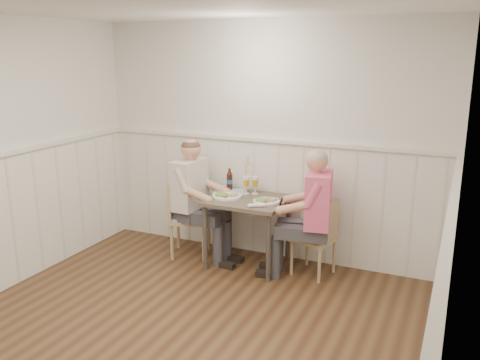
{
  "coord_description": "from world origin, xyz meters",
  "views": [
    {
      "loc": [
        2.0,
        -2.9,
        2.26
      ],
      "look_at": [
        -0.05,
        1.64,
        1.0
      ],
      "focal_mm": 38.0,
      "sensor_mm": 36.0,
      "label": 1
    }
  ],
  "objects_px": {
    "chair_right": "(318,236)",
    "beer_bottle": "(230,180)",
    "dining_table": "(248,208)",
    "diner_cream": "(193,208)",
    "grass_vase": "(245,175)",
    "man_in_pink": "(313,225)",
    "chair_left": "(185,214)"
  },
  "relations": [
    {
      "from": "beer_bottle",
      "to": "man_in_pink",
      "type": "bearing_deg",
      "value": -14.67
    },
    {
      "from": "dining_table",
      "to": "grass_vase",
      "type": "xyz_separation_m",
      "value": [
        -0.13,
        0.24,
        0.3
      ]
    },
    {
      "from": "chair_right",
      "to": "dining_table",
      "type": "bearing_deg",
      "value": -175.92
    },
    {
      "from": "chair_left",
      "to": "grass_vase",
      "type": "distance_m",
      "value": 0.82
    },
    {
      "from": "diner_cream",
      "to": "chair_left",
      "type": "bearing_deg",
      "value": 169.43
    },
    {
      "from": "chair_right",
      "to": "beer_bottle",
      "type": "distance_m",
      "value": 1.19
    },
    {
      "from": "chair_right",
      "to": "diner_cream",
      "type": "bearing_deg",
      "value": -175.89
    },
    {
      "from": "chair_left",
      "to": "diner_cream",
      "type": "height_order",
      "value": "diner_cream"
    },
    {
      "from": "chair_right",
      "to": "grass_vase",
      "type": "relative_size",
      "value": 1.84
    },
    {
      "from": "beer_bottle",
      "to": "dining_table",
      "type": "bearing_deg",
      "value": -36.82
    },
    {
      "from": "dining_table",
      "to": "chair_left",
      "type": "xyz_separation_m",
      "value": [
        -0.76,
        -0.02,
        -0.16
      ]
    },
    {
      "from": "diner_cream",
      "to": "grass_vase",
      "type": "xyz_separation_m",
      "value": [
        0.51,
        0.28,
        0.37
      ]
    },
    {
      "from": "diner_cream",
      "to": "grass_vase",
      "type": "bearing_deg",
      "value": 29.32
    },
    {
      "from": "man_in_pink",
      "to": "grass_vase",
      "type": "height_order",
      "value": "man_in_pink"
    },
    {
      "from": "chair_right",
      "to": "beer_bottle",
      "type": "height_order",
      "value": "beer_bottle"
    },
    {
      "from": "chair_right",
      "to": "chair_left",
      "type": "xyz_separation_m",
      "value": [
        -1.52,
        -0.08,
        0.05
      ]
    },
    {
      "from": "diner_cream",
      "to": "grass_vase",
      "type": "height_order",
      "value": "diner_cream"
    },
    {
      "from": "man_in_pink",
      "to": "diner_cream",
      "type": "xyz_separation_m",
      "value": [
        -1.37,
        -0.02,
        0.0
      ]
    },
    {
      "from": "dining_table",
      "to": "chair_right",
      "type": "height_order",
      "value": "chair_right"
    },
    {
      "from": "chair_right",
      "to": "diner_cream",
      "type": "distance_m",
      "value": 1.41
    },
    {
      "from": "chair_right",
      "to": "chair_left",
      "type": "relative_size",
      "value": 0.9
    },
    {
      "from": "dining_table",
      "to": "beer_bottle",
      "type": "relative_size",
      "value": 3.34
    },
    {
      "from": "dining_table",
      "to": "chair_left",
      "type": "distance_m",
      "value": 0.78
    },
    {
      "from": "dining_table",
      "to": "beer_bottle",
      "type": "bearing_deg",
      "value": 143.18
    },
    {
      "from": "man_in_pink",
      "to": "diner_cream",
      "type": "distance_m",
      "value": 1.37
    },
    {
      "from": "chair_left",
      "to": "man_in_pink",
      "type": "distance_m",
      "value": 1.5
    },
    {
      "from": "chair_left",
      "to": "grass_vase",
      "type": "height_order",
      "value": "grass_vase"
    },
    {
      "from": "beer_bottle",
      "to": "diner_cream",
      "type": "bearing_deg",
      "value": -136.51
    },
    {
      "from": "man_in_pink",
      "to": "chair_left",
      "type": "bearing_deg",
      "value": 179.74
    },
    {
      "from": "beer_bottle",
      "to": "grass_vase",
      "type": "xyz_separation_m",
      "value": [
        0.2,
        -0.01,
        0.09
      ]
    },
    {
      "from": "grass_vase",
      "to": "dining_table",
      "type": "bearing_deg",
      "value": -60.36
    },
    {
      "from": "man_in_pink",
      "to": "beer_bottle",
      "type": "relative_size",
      "value": 5.6
    }
  ]
}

